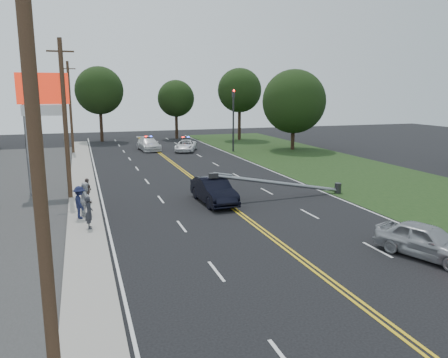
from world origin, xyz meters
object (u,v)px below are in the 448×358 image
object	(u,v)px
utility_pole_far	(70,107)
bystander_b	(86,198)
bystander_a	(89,212)
bystander_c	(80,202)
utility_pole_near	(39,182)
waiting_sedan	(427,241)
traffic_signal	(233,115)
emergency_b	(149,144)
bystander_d	(87,191)
fallen_streetlight	(286,184)
utility_pole_mid	(65,120)
emergency_a	(186,146)
pylon_sign	(44,104)
crashed_sedan	(214,191)

from	to	relation	value
utility_pole_far	bystander_b	world-z (taller)	utility_pole_far
bystander_a	bystander_c	size ratio (longest dim) A/B	0.93
utility_pole_near	waiting_sedan	distance (m)	15.63
traffic_signal	emergency_b	xyz separation A→B (m)	(-9.10, 4.05, -3.46)
bystander_c	bystander_d	world-z (taller)	bystander_c
utility_pole_near	bystander_a	size ratio (longest dim) A/B	6.12
fallen_streetlight	bystander_a	world-z (taller)	fallen_streetlight
bystander_a	bystander_b	world-z (taller)	bystander_b
utility_pole_mid	bystander_a	bearing A→B (deg)	-82.06
emergency_a	traffic_signal	bearing A→B (deg)	0.01
utility_pole_near	utility_pole_mid	size ratio (longest dim) A/B	1.00
waiting_sedan	utility_pole_mid	bearing A→B (deg)	112.55
pylon_sign	crashed_sedan	distance (m)	12.56
bystander_c	utility_pole_mid	bearing A→B (deg)	-4.62
utility_pole_mid	emergency_a	xyz separation A→B (m)	(12.37, 19.96, -4.44)
fallen_streetlight	emergency_a	xyz separation A→B (m)	(-1.02, 23.96, -0.27)
waiting_sedan	bystander_b	world-z (taller)	bystander_b
emergency_b	bystander_a	xyz separation A→B (m)	(-7.40, -29.26, 0.19)
bystander_a	pylon_sign	bearing A→B (deg)	11.56
traffic_signal	fallen_streetlight	xyz separation A→B (m)	(-4.11, -22.00, -3.29)
traffic_signal	bystander_a	distance (m)	30.30
utility_pole_mid	bystander_a	xyz separation A→B (m)	(1.01, -7.22, -4.15)
utility_pole_near	utility_pole_far	distance (m)	42.00
pylon_sign	traffic_signal	bearing A→B (deg)	40.39
waiting_sedan	bystander_c	size ratio (longest dim) A/B	2.40
utility_pole_near	utility_pole_far	size ratio (longest dim) A/B	1.00
bystander_c	fallen_streetlight	bearing A→B (deg)	-95.54
crashed_sedan	bystander_a	size ratio (longest dim) A/B	2.93
bystander_a	bystander_c	xyz separation A→B (m)	(-0.42, 1.99, 0.06)
utility_pole_far	bystander_c	world-z (taller)	utility_pole_far
emergency_b	waiting_sedan	bearing A→B (deg)	-85.72
crashed_sedan	bystander_a	distance (m)	8.18
bystander_d	crashed_sedan	bearing A→B (deg)	-75.67
traffic_signal	emergency_a	size ratio (longest dim) A/B	1.52
pylon_sign	emergency_b	world-z (taller)	pylon_sign
crashed_sedan	bystander_a	bearing A→B (deg)	-158.63
bystander_a	bystander_d	world-z (taller)	bystander_a
utility_pole_far	bystander_c	xyz separation A→B (m)	(0.59, -27.23, -4.08)
crashed_sedan	bystander_a	xyz separation A→B (m)	(-7.48, -3.32, 0.15)
emergency_b	bystander_d	xyz separation A→B (m)	(-7.38, -24.10, 0.15)
bystander_a	bystander_c	bearing A→B (deg)	9.47
crashed_sedan	bystander_d	distance (m)	7.68
utility_pole_mid	bystander_b	distance (m)	6.18
utility_pole_near	bystander_d	bearing A→B (deg)	86.73
emergency_a	bystander_b	size ratio (longest dim) A/B	2.53
waiting_sedan	bystander_a	world-z (taller)	bystander_a
emergency_a	crashed_sedan	bearing A→B (deg)	-78.33
emergency_a	emergency_b	xyz separation A→B (m)	(-3.96, 2.09, 0.10)
pylon_sign	emergency_b	distance (m)	22.88
bystander_c	waiting_sedan	bearing A→B (deg)	-137.50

